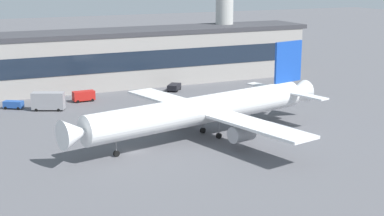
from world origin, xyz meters
TOP-DOWN VIEW (x-y plane):
  - ground_plane at (0.00, 0.00)m, footprint 600.00×600.00m
  - terminal_building at (0.00, 59.55)m, footprint 145.02×16.35m
  - airliner at (15.11, 3.17)m, footprint 57.12×49.22m
  - follow_me_car at (-14.62, 42.42)m, footprint 4.71×4.03m
  - catering_truck at (-7.39, 37.57)m, footprint 7.63×5.38m
  - crew_van at (2.19, 43.26)m, footprint 5.29×2.47m
  - pushback_tractor at (26.93, 45.80)m, footprint 5.03×5.37m

SIDE VIEW (x-z plane):
  - ground_plane at x=0.00m, z-range 0.00..0.00m
  - pushback_tractor at x=26.93m, z-range 0.17..1.92m
  - follow_me_car at x=-14.62m, z-range 0.17..2.02m
  - crew_van at x=2.19m, z-range 0.18..2.73m
  - catering_truck at x=-7.39m, z-range 0.22..4.37m
  - airliner at x=15.11m, z-range -2.91..13.78m
  - terminal_building at x=0.00m, z-range 0.02..15.18m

